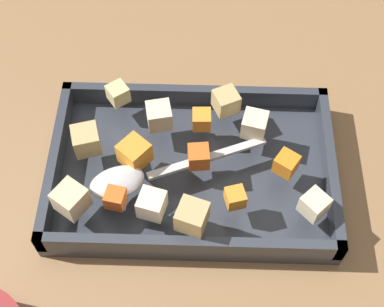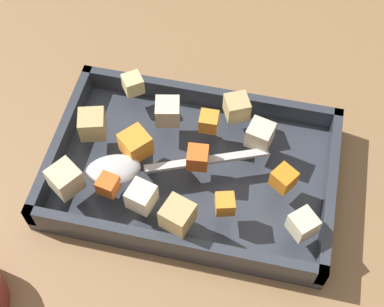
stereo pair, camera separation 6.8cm
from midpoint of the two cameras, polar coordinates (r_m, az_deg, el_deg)
The scene contains 18 objects.
ground_plane at distance 0.73m, azimuth -1.12°, elevation -1.85°, with size 4.00×4.00×0.00m, color #936D47.
baking_dish at distance 0.71m, azimuth -2.71°, elevation -2.08°, with size 0.36×0.24×0.05m.
carrot_chunk_near_right at distance 0.67m, azimuth 6.97°, elevation -1.28°, with size 0.03×0.03×0.03m, color orange.
carrot_chunk_far_left at distance 0.67m, azimuth -2.18°, elevation -0.55°, with size 0.03×0.03×0.03m, color orange.
carrot_chunk_corner_ne at distance 0.70m, azimuth -1.74°, elevation 3.34°, with size 0.02×0.02×0.02m, color orange.
carrot_chunk_far_right at distance 0.64m, azimuth 1.54°, elevation -4.86°, with size 0.02×0.02×0.02m, color orange.
carrot_chunk_near_left at distance 0.68m, azimuth -8.87°, elevation -0.17°, with size 0.03×0.03×0.03m, color orange.
carrot_chunk_corner_sw at distance 0.65m, azimuth -10.92°, elevation -4.83°, with size 0.02×0.02×0.02m, color orange.
potato_chunk_mid_right at distance 0.70m, azimuth -13.69°, elevation 1.17°, with size 0.03×0.03×0.03m, color tan.
potato_chunk_center at distance 0.69m, azimuth 3.78°, elevation 2.81°, with size 0.03×0.03×0.03m, color beige.
potato_chunk_corner_se at distance 0.70m, azimuth -6.18°, elevation 3.73°, with size 0.03×0.03×0.03m, color beige.
potato_chunk_back_center at distance 0.74m, azimuth -10.33°, elevation 5.97°, with size 0.02×0.02×0.02m, color #E0CC89.
potato_chunk_rim_edge at distance 0.72m, azimuth 0.87°, elevation 5.25°, with size 0.03×0.03×0.03m, color tan.
potato_chunk_near_spoon at distance 0.66m, azimuth -15.39°, elevation -4.87°, with size 0.03×0.03×0.03m, color beige.
potato_chunk_mid_left at distance 0.64m, azimuth 9.71°, elevation -5.52°, with size 0.03×0.03×0.03m, color beige.
potato_chunk_under_handle at distance 0.63m, azimuth -3.09°, elevation -6.83°, with size 0.03×0.03×0.03m, color tan.
parsnip_chunk_corner_nw at distance 0.64m, azimuth -7.23°, elevation -5.51°, with size 0.03×0.03×0.03m, color silver.
serving_spoon at distance 0.67m, azimuth -9.56°, elevation -2.86°, with size 0.22×0.11×0.02m.
Camera 1 is at (0.01, 0.38, 0.63)m, focal length 51.22 mm.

